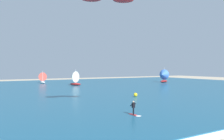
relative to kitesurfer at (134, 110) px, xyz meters
The scene contains 6 objects.
ocean 36.17m from the kitesurfer, 94.06° to the left, with size 160.00×90.00×0.10m, color navy.
kitesurfer is the anchor object (origin of this frame).
sailboat_far_right 47.17m from the kitesurfer, 78.56° to the left, with size 4.05×4.50×5.00m.
sailboat_anchored_offshore 61.11m from the kitesurfer, 44.35° to the left, with size 4.93×4.39×5.54m.
sailboat_heeled_over 61.26m from the kitesurfer, 87.44° to the left, with size 3.27×3.81×4.35m.
marker_buoy 17.06m from the kitesurfer, 53.86° to the left, with size 0.73×0.73×0.73m, color yellow.
Camera 1 is at (-12.80, -6.89, 5.71)m, focal length 36.01 mm.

